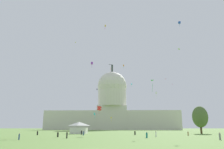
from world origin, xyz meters
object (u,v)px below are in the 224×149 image
object	(u,v)px
capitol_building	(112,107)
person_white_lawn_far_right	(156,134)
person_denim_near_tent	(19,137)
kite_white_mid	(156,93)
kite_turquoise_low	(95,114)
kite_lime_mid	(178,50)
person_black_back_left	(58,135)
person_grey_near_tree_west	(220,136)
person_denim_back_center	(83,133)
person_black_mid_center	(67,135)
person_black_mid_left	(135,133)
kite_blue_high	(179,23)
person_teal_edge_east	(147,135)
event_tent	(79,128)
tree_east_far	(200,117)
kite_magenta_mid	(171,85)
kite_pink_high	(165,80)
kite_black_mid	(97,89)
kite_gold_high	(105,26)
kite_yellow_high	(76,43)
kite_orange_high	(124,66)
kite_violet_mid	(92,63)
kite_cyan_mid	(132,84)
kite_green_low	(151,82)
kite_black_mid_b	(110,66)
person_black_front_center	(37,133)
kite_red_low	(99,108)
kite_yellow_low	(111,118)
person_black_lawn_far_left	(81,133)

from	to	relation	value
capitol_building	person_white_lawn_far_right	size ratio (longest dim) A/B	79.32
person_denim_near_tent	kite_white_mid	world-z (taller)	kite_white_mid
kite_turquoise_low	kite_lime_mid	distance (m)	42.69
person_black_back_left	person_grey_near_tree_west	world-z (taller)	person_grey_near_tree_west
person_denim_back_center	person_black_mid_center	bearing A→B (deg)	-177.59
person_black_mid_left	kite_blue_high	xyz separation A→B (m)	(24.86, 18.72, 53.52)
person_teal_edge_east	kite_white_mid	bearing A→B (deg)	-143.46
event_tent	kite_blue_high	bearing A→B (deg)	10.25
tree_east_far	kite_turquoise_low	xyz separation A→B (m)	(-45.96, -9.26, 0.74)
kite_magenta_mid	kite_pink_high	xyz separation A→B (m)	(4.51, 37.94, 11.27)
kite_lime_mid	person_teal_edge_east	bearing A→B (deg)	-13.68
kite_black_mid	kite_gold_high	bearing A→B (deg)	144.91
kite_yellow_high	kite_orange_high	world-z (taller)	kite_yellow_high
kite_violet_mid	kite_cyan_mid	size ratio (longest dim) A/B	1.00
kite_turquoise_low	kite_violet_mid	world-z (taller)	kite_violet_mid
person_teal_edge_east	kite_turquoise_low	world-z (taller)	kite_turquoise_low
person_black_back_left	kite_violet_mid	xyz separation A→B (m)	(5.63, 29.42, 30.47)
kite_turquoise_low	kite_orange_high	distance (m)	85.68
person_white_lawn_far_right	kite_green_low	size ratio (longest dim) A/B	0.44
kite_turquoise_low	kite_black_mid_b	distance (m)	24.72
person_black_mid_left	person_black_back_left	bearing A→B (deg)	32.61
person_black_front_center	kite_black_mid	xyz separation A→B (m)	(14.93, 60.46, 26.23)
kite_blue_high	kite_orange_high	xyz separation A→B (m)	(-27.52, 62.14, -4.82)
person_denim_back_center	kite_magenta_mid	bearing A→B (deg)	-34.70
event_tent	person_black_back_left	bearing A→B (deg)	-86.61
kite_turquoise_low	kite_pink_high	xyz separation A→B (m)	(46.37, 79.58, 31.28)
kite_orange_high	kite_gold_high	distance (m)	51.17
kite_black_mid	kite_gold_high	world-z (taller)	kite_gold_high
event_tent	kite_violet_mid	size ratio (longest dim) A/B	2.59
event_tent	person_black_front_center	size ratio (longest dim) A/B	4.85
kite_white_mid	kite_gold_high	xyz separation A→B (m)	(-35.16, -47.79, 31.78)
person_black_front_center	kite_yellow_high	world-z (taller)	kite_yellow_high
kite_red_low	kite_black_mid	bearing A→B (deg)	131.77
person_grey_near_tree_west	kite_cyan_mid	size ratio (longest dim) A/B	0.59
kite_yellow_high	kite_red_low	distance (m)	77.82
person_black_back_left	kite_magenta_mid	world-z (taller)	kite_magenta_mid
person_denim_back_center	kite_yellow_high	distance (m)	80.44
person_grey_near_tree_west	kite_yellow_high	world-z (taller)	kite_yellow_high
kite_violet_mid	tree_east_far	bearing A→B (deg)	-173.31
person_denim_near_tent	kite_yellow_low	size ratio (longest dim) A/B	0.54
person_white_lawn_far_right	person_black_mid_center	world-z (taller)	person_black_mid_center
capitol_building	person_denim_near_tent	distance (m)	174.85
kite_blue_high	person_black_lawn_far_left	bearing A→B (deg)	-71.90
kite_turquoise_low	kite_orange_high	size ratio (longest dim) A/B	0.92
kite_red_low	person_teal_edge_east	bearing A→B (deg)	-11.45
kite_turquoise_low	person_denim_near_tent	bearing A→B (deg)	-131.05
person_black_mid_center	person_grey_near_tree_west	bearing A→B (deg)	107.64
event_tent	person_black_lawn_far_left	distance (m)	11.10
person_denim_back_center	kite_lime_mid	bearing A→B (deg)	-77.85
kite_turquoise_low	kite_blue_high	size ratio (longest dim) A/B	0.90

